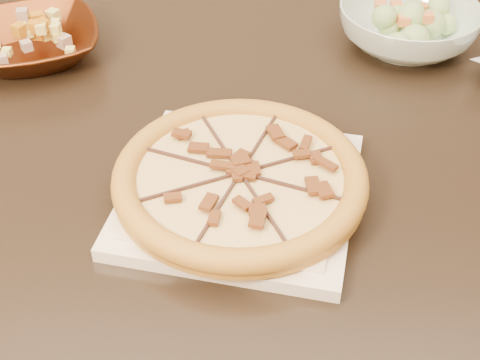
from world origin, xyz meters
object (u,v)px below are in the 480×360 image
Objects in this scene: pizza at (240,177)px; bronze_bowl at (31,43)px; plate at (240,192)px; salad_bowl at (408,27)px; dining_table at (173,172)px.

pizza is 1.42× the size of bronze_bowl.
plate is at bearing -73.15° from pizza.
pizza is 1.35× the size of salad_bowl.
bronze_bowl is at bearing 144.06° from dining_table.
salad_bowl is at bearing 28.83° from dining_table.
pizza reaches higher than dining_table.
plate is at bearing -58.83° from dining_table.
salad_bowl reaches higher than pizza.
bronze_bowl is at bearing -176.31° from salad_bowl.
dining_table is at bearing 121.17° from pizza.
plate is 1.06× the size of pizza.
bronze_bowl reaches higher than plate.
plate is 1.44× the size of salad_bowl.
salad_bowl reaches higher than plate.
bronze_bowl is at bearing 134.69° from plate.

